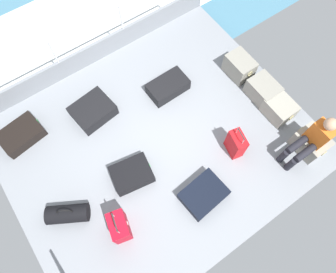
{
  "coord_description": "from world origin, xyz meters",
  "views": [
    {
      "loc": [
        1.84,
        -1.04,
        5.03
      ],
      "look_at": [
        0.13,
        0.15,
        0.25
      ],
      "focal_mm": 32.66,
      "sensor_mm": 36.0,
      "label": 1
    }
  ],
  "objects_px": {
    "suitcase_3": "(203,194)",
    "suitcase_5": "(93,111)",
    "suitcase_1": "(21,135)",
    "duffel_bag": "(68,214)",
    "suitcase_6": "(236,144)",
    "suitcase_0": "(120,227)",
    "cargo_crate_3": "(310,143)",
    "cargo_crate_0": "(239,67)",
    "cargo_crate_1": "(263,90)",
    "suitcase_2": "(168,87)",
    "cargo_crate_2": "(279,109)",
    "passenger_seated": "(312,140)",
    "suitcase_4": "(132,174)"
  },
  "relations": [
    {
      "from": "cargo_crate_0",
      "to": "passenger_seated",
      "type": "height_order",
      "value": "passenger_seated"
    },
    {
      "from": "passenger_seated",
      "to": "suitcase_2",
      "type": "distance_m",
      "value": 2.66
    },
    {
      "from": "suitcase_1",
      "to": "duffel_bag",
      "type": "bearing_deg",
      "value": 1.52
    },
    {
      "from": "passenger_seated",
      "to": "suitcase_0",
      "type": "bearing_deg",
      "value": -101.7
    },
    {
      "from": "passenger_seated",
      "to": "suitcase_6",
      "type": "xyz_separation_m",
      "value": [
        -0.7,
        -0.91,
        -0.3
      ]
    },
    {
      "from": "suitcase_1",
      "to": "suitcase_3",
      "type": "height_order",
      "value": "suitcase_1"
    },
    {
      "from": "cargo_crate_2",
      "to": "cargo_crate_3",
      "type": "xyz_separation_m",
      "value": [
        0.8,
        -0.04,
        0.02
      ]
    },
    {
      "from": "suitcase_3",
      "to": "suitcase_6",
      "type": "xyz_separation_m",
      "value": [
        -0.35,
        0.94,
        0.16
      ]
    },
    {
      "from": "suitcase_1",
      "to": "suitcase_5",
      "type": "relative_size",
      "value": 1.02
    },
    {
      "from": "passenger_seated",
      "to": "cargo_crate_2",
      "type": "bearing_deg",
      "value": 164.81
    },
    {
      "from": "suitcase_0",
      "to": "suitcase_3",
      "type": "relative_size",
      "value": 1.01
    },
    {
      "from": "cargo_crate_1",
      "to": "cargo_crate_2",
      "type": "xyz_separation_m",
      "value": [
        0.47,
        -0.02,
        -0.01
      ]
    },
    {
      "from": "suitcase_2",
      "to": "suitcase_6",
      "type": "xyz_separation_m",
      "value": [
        1.66,
        0.24,
        0.14
      ]
    },
    {
      "from": "suitcase_6",
      "to": "suitcase_4",
      "type": "bearing_deg",
      "value": -109.55
    },
    {
      "from": "suitcase_1",
      "to": "duffel_bag",
      "type": "distance_m",
      "value": 1.72
    },
    {
      "from": "suitcase_3",
      "to": "suitcase_6",
      "type": "distance_m",
      "value": 1.01
    },
    {
      "from": "suitcase_3",
      "to": "cargo_crate_3",
      "type": "bearing_deg",
      "value": 80.2
    },
    {
      "from": "cargo_crate_0",
      "to": "duffel_bag",
      "type": "bearing_deg",
      "value": -81.75
    },
    {
      "from": "passenger_seated",
      "to": "suitcase_4",
      "type": "height_order",
      "value": "passenger_seated"
    },
    {
      "from": "cargo_crate_3",
      "to": "suitcase_3",
      "type": "bearing_deg",
      "value": -99.8
    },
    {
      "from": "suitcase_1",
      "to": "suitcase_2",
      "type": "height_order",
      "value": "suitcase_2"
    },
    {
      "from": "suitcase_1",
      "to": "suitcase_5",
      "type": "height_order",
      "value": "suitcase_5"
    },
    {
      "from": "suitcase_6",
      "to": "suitcase_3",
      "type": "bearing_deg",
      "value": -69.46
    },
    {
      "from": "cargo_crate_3",
      "to": "suitcase_0",
      "type": "xyz_separation_m",
      "value": [
        -0.67,
        -3.41,
        0.07
      ]
    },
    {
      "from": "cargo_crate_1",
      "to": "suitcase_2",
      "type": "relative_size",
      "value": 0.77
    },
    {
      "from": "suitcase_0",
      "to": "suitcase_3",
      "type": "xyz_separation_m",
      "value": [
        0.32,
        1.38,
        -0.16
      ]
    },
    {
      "from": "cargo_crate_2",
      "to": "suitcase_3",
      "type": "bearing_deg",
      "value": -77.83
    },
    {
      "from": "cargo_crate_0",
      "to": "suitcase_6",
      "type": "distance_m",
      "value": 1.64
    },
    {
      "from": "cargo_crate_0",
      "to": "suitcase_2",
      "type": "xyz_separation_m",
      "value": [
        -0.46,
        -1.35,
        -0.08
      ]
    },
    {
      "from": "cargo_crate_1",
      "to": "suitcase_6",
      "type": "height_order",
      "value": "suitcase_6"
    },
    {
      "from": "passenger_seated",
      "to": "suitcase_4",
      "type": "xyz_separation_m",
      "value": [
        -1.31,
        -2.62,
        -0.46
      ]
    },
    {
      "from": "suitcase_6",
      "to": "duffel_bag",
      "type": "distance_m",
      "value": 2.95
    },
    {
      "from": "suitcase_4",
      "to": "duffel_bag",
      "type": "relative_size",
      "value": 1.03
    },
    {
      "from": "cargo_crate_3",
      "to": "suitcase_0",
      "type": "height_order",
      "value": "suitcase_0"
    },
    {
      "from": "suitcase_3",
      "to": "suitcase_6",
      "type": "bearing_deg",
      "value": 110.54
    },
    {
      "from": "duffel_bag",
      "to": "cargo_crate_0",
      "type": "bearing_deg",
      "value": 98.25
    },
    {
      "from": "suitcase_1",
      "to": "suitcase_3",
      "type": "distance_m",
      "value": 3.35
    },
    {
      "from": "suitcase_2",
      "to": "suitcase_4",
      "type": "relative_size",
      "value": 1.05
    },
    {
      "from": "cargo_crate_3",
      "to": "cargo_crate_0",
      "type": "bearing_deg",
      "value": 179.36
    },
    {
      "from": "suitcase_1",
      "to": "duffel_bag",
      "type": "xyz_separation_m",
      "value": [
        1.72,
        0.05,
        0.04
      ]
    },
    {
      "from": "cargo_crate_2",
      "to": "suitcase_4",
      "type": "height_order",
      "value": "cargo_crate_2"
    },
    {
      "from": "suitcase_1",
      "to": "cargo_crate_3",
      "type": "bearing_deg",
      "value": 52.91
    },
    {
      "from": "cargo_crate_3",
      "to": "duffel_bag",
      "type": "relative_size",
      "value": 0.8
    },
    {
      "from": "suitcase_3",
      "to": "suitcase_5",
      "type": "relative_size",
      "value": 0.96
    },
    {
      "from": "cargo_crate_1",
      "to": "duffel_bag",
      "type": "relative_size",
      "value": 0.82
    },
    {
      "from": "cargo_crate_0",
      "to": "suitcase_5",
      "type": "bearing_deg",
      "value": -106.36
    },
    {
      "from": "suitcase_4",
      "to": "cargo_crate_1",
      "type": "bearing_deg",
      "value": 89.12
    },
    {
      "from": "cargo_crate_2",
      "to": "duffel_bag",
      "type": "distance_m",
      "value": 4.05
    },
    {
      "from": "passenger_seated",
      "to": "suitcase_2",
      "type": "height_order",
      "value": "passenger_seated"
    },
    {
      "from": "passenger_seated",
      "to": "suitcase_1",
      "type": "height_order",
      "value": "passenger_seated"
    }
  ]
}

